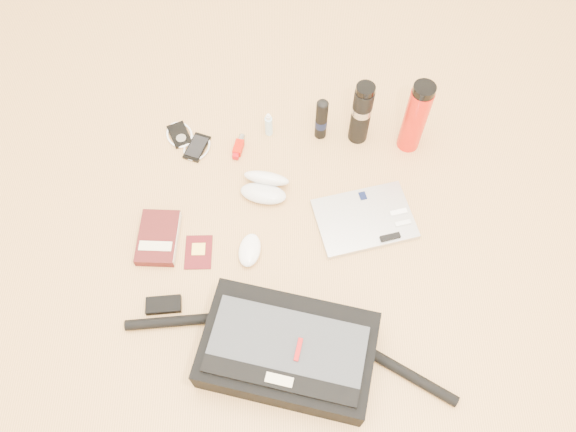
% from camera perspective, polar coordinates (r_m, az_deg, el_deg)
% --- Properties ---
extents(ground, '(4.00, 4.00, 0.00)m').
position_cam_1_polar(ground, '(1.73, -0.47, -4.14)').
color(ground, tan).
rests_on(ground, ground).
extents(messenger_bag, '(0.93, 0.39, 0.13)m').
position_cam_1_polar(messenger_bag, '(1.57, -0.12, -13.49)').
color(messenger_bag, black).
rests_on(messenger_bag, ground).
extents(laptop, '(0.34, 0.27, 0.03)m').
position_cam_1_polar(laptop, '(1.79, 7.81, -0.32)').
color(laptop, '#B5B5B7').
rests_on(laptop, ground).
extents(book, '(0.13, 0.19, 0.03)m').
position_cam_1_polar(book, '(1.78, -13.01, -2.17)').
color(book, '#441111').
rests_on(book, ground).
extents(passport, '(0.08, 0.11, 0.01)m').
position_cam_1_polar(passport, '(1.75, -9.08, -3.63)').
color(passport, '#500D12').
rests_on(passport, ground).
extents(mouse, '(0.08, 0.12, 0.04)m').
position_cam_1_polar(mouse, '(1.72, -3.92, -3.48)').
color(mouse, white).
rests_on(mouse, ground).
extents(sunglasses_case, '(0.17, 0.15, 0.09)m').
position_cam_1_polar(sunglasses_case, '(1.81, -2.36, 3.06)').
color(sunglasses_case, silver).
rests_on(sunglasses_case, ground).
extents(ipod, '(0.12, 0.12, 0.01)m').
position_cam_1_polar(ipod, '(2.00, -10.97, 8.11)').
color(ipod, black).
rests_on(ipod, ground).
extents(phone, '(0.11, 0.12, 0.01)m').
position_cam_1_polar(phone, '(1.95, -9.24, 6.91)').
color(phone, black).
rests_on(phone, ground).
extents(inhaler, '(0.04, 0.10, 0.03)m').
position_cam_1_polar(inhaler, '(1.93, -5.03, 7.03)').
color(inhaler, '#C51002').
rests_on(inhaler, ground).
extents(spray_bottle, '(0.03, 0.03, 0.10)m').
position_cam_1_polar(spray_bottle, '(1.94, -1.97, 9.21)').
color(spray_bottle, '#B0DAEC').
rests_on(spray_bottle, ground).
extents(aerosol_can, '(0.05, 0.05, 0.17)m').
position_cam_1_polar(aerosol_can, '(1.90, 3.42, 9.80)').
color(aerosol_can, black).
rests_on(aerosol_can, ground).
extents(thermos_black, '(0.09, 0.09, 0.25)m').
position_cam_1_polar(thermos_black, '(1.88, 7.46, 10.33)').
color(thermos_black, black).
rests_on(thermos_black, ground).
extents(thermos_red, '(0.09, 0.09, 0.29)m').
position_cam_1_polar(thermos_red, '(1.88, 12.83, 9.73)').
color(thermos_red, red).
rests_on(thermos_red, ground).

